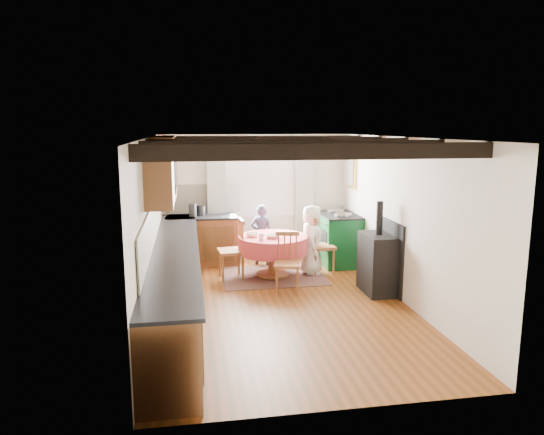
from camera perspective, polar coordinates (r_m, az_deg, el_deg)
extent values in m
cube|color=brown|center=(7.35, 1.05, -9.98)|extent=(3.60, 5.50, 0.00)
cube|color=white|center=(6.89, 1.12, 9.08)|extent=(3.60, 5.50, 0.00)
cube|color=silver|center=(9.70, -1.92, 2.33)|extent=(3.60, 0.00, 2.40)
cube|color=silver|center=(4.43, 7.73, -7.52)|extent=(3.60, 0.00, 2.40)
cube|color=silver|center=(6.92, -13.72, -1.21)|extent=(0.00, 5.50, 2.40)
cube|color=silver|center=(7.56, 14.62, -0.29)|extent=(0.00, 5.50, 2.40)
cube|color=black|center=(4.94, 5.45, 7.50)|extent=(3.60, 0.16, 0.16)
cube|color=black|center=(5.91, 2.93, 7.99)|extent=(3.60, 0.16, 0.16)
cube|color=black|center=(6.89, 1.12, 8.34)|extent=(3.60, 0.16, 0.16)
cube|color=black|center=(7.88, -0.24, 8.59)|extent=(3.60, 0.16, 0.16)
cube|color=black|center=(8.87, -1.31, 8.78)|extent=(3.60, 0.16, 0.16)
cube|color=beige|center=(7.22, -13.40, -0.74)|extent=(0.02, 4.50, 0.55)
cube|color=beige|center=(9.60, -7.83, 2.16)|extent=(1.40, 0.02, 0.55)
cube|color=brown|center=(7.09, -11.02, -7.17)|extent=(0.60, 5.30, 0.88)
cube|color=brown|center=(9.46, -7.97, -2.65)|extent=(1.30, 0.60, 0.88)
cube|color=black|center=(6.97, -10.99, -3.55)|extent=(0.64, 5.30, 0.04)
cube|color=black|center=(9.35, -8.03, 0.07)|extent=(1.30, 0.64, 0.04)
cube|color=brown|center=(8.00, -12.14, 5.80)|extent=(0.34, 1.80, 0.90)
cube|color=brown|center=(6.51, -12.67, 4.35)|extent=(0.34, 0.90, 0.70)
cube|color=white|center=(9.65, -1.33, 4.69)|extent=(1.34, 0.03, 1.54)
cube|color=white|center=(9.66, -1.33, 4.69)|extent=(1.20, 0.01, 1.40)
cube|color=#B4B9A3|center=(9.55, -6.30, 1.54)|extent=(0.35, 0.10, 2.10)
cube|color=#B4B9A3|center=(9.79, 3.69, 1.80)|extent=(0.35, 0.10, 2.10)
cylinder|color=black|center=(9.53, -1.27, 8.23)|extent=(2.00, 0.03, 0.03)
cube|color=gold|center=(9.61, 8.99, 5.14)|extent=(0.04, 0.50, 0.60)
cylinder|color=silver|center=(9.81, 4.20, 5.34)|extent=(0.30, 0.02, 0.30)
cube|color=brown|center=(8.70, 0.09, -6.67)|extent=(1.74, 1.35, 0.01)
imported|color=#333950|center=(9.32, -1.17, -1.95)|extent=(0.48, 0.39, 1.13)
imported|color=white|center=(8.74, 4.54, -2.54)|extent=(0.50, 0.66, 1.22)
imported|color=silver|center=(8.37, 0.04, -2.14)|extent=(0.34, 0.34, 0.06)
imported|color=silver|center=(8.48, -2.29, -1.96)|extent=(0.22, 0.22, 0.07)
imported|color=silver|center=(8.24, -1.23, -2.19)|extent=(0.15, 0.15, 0.10)
cylinder|color=#262628|center=(9.28, -9.01, 0.84)|extent=(0.14, 0.14, 0.24)
cylinder|color=#262628|center=(9.39, -8.10, 0.81)|extent=(0.17, 0.17, 0.18)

